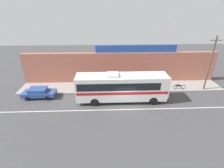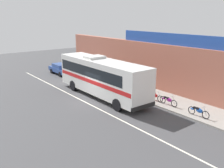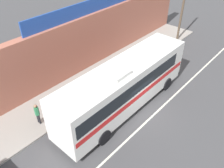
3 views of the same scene
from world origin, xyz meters
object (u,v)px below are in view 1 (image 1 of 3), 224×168
Objects in this scene: intercity_bus at (121,86)px; motorcycle_blue at (159,86)px; parked_car at (39,93)px; motorcycle_orange at (179,86)px; utility_pole at (210,63)px; pedestrian_far_right at (84,84)px; motorcycle_purple at (148,86)px.

intercity_bus is 6.64m from motorcycle_blue.
parked_car is 2.34× the size of motorcycle_orange.
motorcycle_blue is 3.02m from motorcycle_orange.
utility_pole is at bearing -3.66° from motorcycle_orange.
pedestrian_far_right reaches higher than motorcycle_orange.
motorcycle_orange is (19.70, 1.50, -0.17)m from parked_car.
motorcycle_orange is at bearing -2.73° from motorcycle_blue.
utility_pole is at bearing 3.11° from parked_car.
motorcycle_orange is at bearing -1.30° from motorcycle_purple.
motorcycle_blue is at bearing 1.52° from motorcycle_purple.
parked_car is 16.76m from motorcycle_blue.
motorcycle_purple is (-1.54, -0.04, 0.00)m from motorcycle_blue.
intercity_bus is 6.21× the size of motorcycle_orange.
pedestrian_far_right is at bearing 178.40° from motorcycle_orange.
motorcycle_purple is (-8.15, 0.33, -3.54)m from utility_pole.
parked_car is at bearing -174.38° from motorcycle_blue.
utility_pole reaches higher than pedestrian_far_right.
parked_car is at bearing -173.97° from motorcycle_purple.
pedestrian_far_right is (-10.85, 0.24, 0.49)m from motorcycle_blue.
parked_car reaches higher than motorcycle_blue.
parked_car is 15.23m from motorcycle_purple.
motorcycle_orange is 1.15× the size of pedestrian_far_right.
motorcycle_purple is (4.26, 2.83, -1.50)m from intercity_bus.
parked_car is 19.76m from motorcycle_orange.
motorcycle_orange is at bearing 17.17° from intercity_bus.
motorcycle_blue is 0.96× the size of motorcycle_purple.
intercity_bus is 5.93× the size of motorcycle_purple.
motorcycle_blue is (5.80, 2.87, -1.50)m from intercity_bus.
pedestrian_far_right is at bearing 178.72° from motorcycle_blue.
motorcycle_blue is at bearing 177.27° from motorcycle_orange.
intercity_bus is at bearing -6.44° from parked_car.
parked_car is 2.70× the size of pedestrian_far_right.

